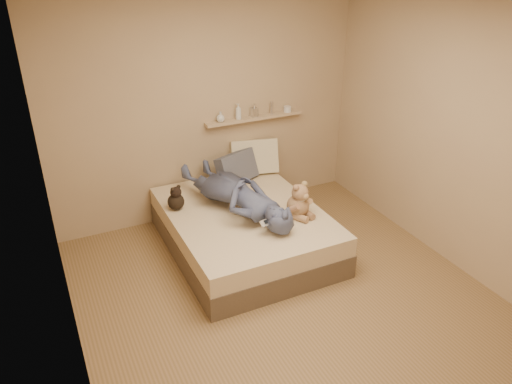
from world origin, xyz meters
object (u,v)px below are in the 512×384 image
pillow_grey (237,168)px  person (236,194)px  teddy_bear (299,203)px  bed (244,230)px  wall_shelf (254,118)px  game_console (268,222)px  dark_plush (176,199)px  pillow_cream (254,157)px

pillow_grey → person: person is taller
teddy_bear → bed: bearing=143.7°
bed → wall_shelf: 1.38m
game_console → person: size_ratio=0.10×
teddy_bear → game_console: bearing=-158.7°
bed → person: person is taller
game_console → pillow_grey: size_ratio=0.32×
game_console → wall_shelf: bearing=69.2°
person → bed: bearing=113.8°
game_console → dark_plush: bearing=126.4°
bed → wall_shelf: (0.55, 0.91, 0.88)m
dark_plush → wall_shelf: wall_shelf is taller
bed → pillow_grey: (0.22, 0.69, 0.40)m
wall_shelf → pillow_cream: bearing=-116.8°
bed → teddy_bear: bearing=-36.3°
game_console → person: 0.58m
game_console → teddy_bear: (0.44, 0.17, 0.02)m
dark_plush → wall_shelf: 1.40m
dark_plush → pillow_grey: size_ratio=0.54×
dark_plush → pillow_grey: pillow_grey is taller
pillow_grey → person: bearing=-114.0°
wall_shelf → bed: bearing=-121.2°
game_console → dark_plush: (-0.63, 0.85, -0.02)m
teddy_bear → person: 0.65m
dark_plush → pillow_grey: 0.91m
person → pillow_cream: bearing=-141.5°
bed → wall_shelf: size_ratio=1.58×
pillow_grey → wall_shelf: bearing=33.7°
teddy_bear → pillow_cream: 1.17m
bed → pillow_cream: (0.51, 0.83, 0.43)m
person → wall_shelf: bearing=-140.6°
game_console → dark_plush: size_ratio=0.59×
game_console → teddy_bear: 0.47m
game_console → person: (-0.07, 0.57, 0.05)m
bed → dark_plush: size_ratio=7.09×
game_console → pillow_cream: bearing=69.6°
teddy_bear → dark_plush: (-1.07, 0.68, -0.04)m
bed → wall_shelf: wall_shelf is taller
pillow_cream → game_console: bearing=-110.4°
dark_plush → person: (0.56, -0.28, 0.07)m
dark_plush → person: size_ratio=0.18×
person → teddy_bear: bearing=126.8°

